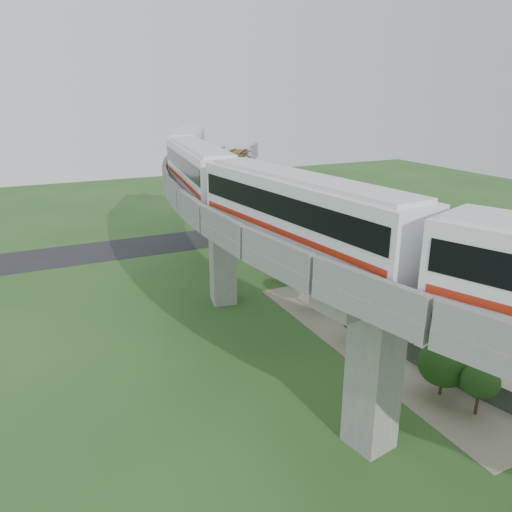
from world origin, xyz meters
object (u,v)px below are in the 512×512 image
at_px(car_red, 452,317).
at_px(metro_train, 274,184).
at_px(car_dark, 358,304).
at_px(car_white, 453,361).

bearing_deg(car_red, metro_train, -130.39).
xyz_separation_m(car_red, car_dark, (-5.22, 5.37, -0.11)).
bearing_deg(car_red, car_white, -79.44).
height_order(car_white, car_red, car_red).
xyz_separation_m(metro_train, car_red, (15.35, -1.58, -11.60)).
relative_size(car_white, car_red, 0.81).
distance_m(car_white, car_dark, 10.45).
xyz_separation_m(metro_train, car_white, (10.28, -6.66, -11.70)).
bearing_deg(metro_train, car_dark, 20.53).
bearing_deg(car_white, car_red, 45.65).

